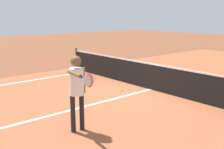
{
  "coord_description": "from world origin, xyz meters",
  "views": [
    {
      "loc": [
        6.17,
        -7.1,
        2.6
      ],
      "look_at": [
        0.64,
        -2.38,
        1.0
      ],
      "focal_mm": 42.76,
      "sensor_mm": 36.0,
      "label": 1
    }
  ],
  "objects": [
    {
      "name": "player_near",
      "position": [
        1.32,
        -3.98,
        1.1
      ],
      "size": [
        1.21,
        0.64,
        1.75
      ],
      "color": "black",
      "rests_on": "ground_plane"
    },
    {
      "name": "tennis_ball_near_net",
      "position": [
        -0.53,
        -0.92,
        0.03
      ],
      "size": [
        0.07,
        0.07,
        0.07
      ],
      "primitive_type": "sphere",
      "color": "#CCE033",
      "rests_on": "ground_plane"
    },
    {
      "name": "line_center_service",
      "position": [
        0.0,
        -3.2,
        0.0
      ],
      "size": [
        0.1,
        6.4,
        0.01
      ],
      "primitive_type": "cube",
      "color": "white",
      "rests_on": "ground_plane"
    },
    {
      "name": "court_surface_inbounds",
      "position": [
        0.0,
        0.0,
        0.0
      ],
      "size": [
        10.62,
        24.4,
        0.0
      ],
      "primitive_type": "cube",
      "color": "#9E5433",
      "rests_on": "ground_plane"
    },
    {
      "name": "net",
      "position": [
        0.0,
        0.0,
        0.49
      ],
      "size": [
        9.78,
        0.09,
        1.07
      ],
      "color": "#33383D",
      "rests_on": "ground_plane"
    },
    {
      "name": "ground_plane",
      "position": [
        0.0,
        0.0,
        0.0
      ],
      "size": [
        60.0,
        60.0,
        0.0
      ],
      "primitive_type": "plane",
      "color": "brown"
    }
  ]
}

